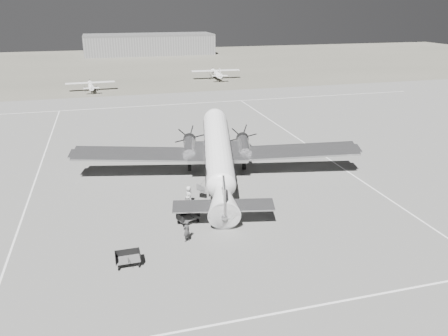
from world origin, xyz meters
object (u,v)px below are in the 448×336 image
light_plane_left (91,86)px  baggage_cart_far (128,259)px  ground_crew (187,231)px  light_plane_right (216,74)px  hangar_main (149,44)px  passenger (189,195)px  dc3_airliner (218,156)px  baggage_cart_near (188,218)px  ramp_agent (188,206)px

light_plane_left → baggage_cart_far: 63.26m
light_plane_left → ground_crew: light_plane_left is taller
baggage_cart_far → ground_crew: 4.69m
light_plane_right → light_plane_left: bearing=-161.7°
hangar_main → passenger: hangar_main is taller
dc3_airliner → baggage_cart_near: dc3_airliner is taller
light_plane_left → baggage_cart_far: light_plane_left is taller
hangar_main → baggage_cart_far: bearing=-96.9°
dc3_airliner → baggage_cart_near: (-4.28, -7.23, -2.20)m
hangar_main → passenger: 119.49m
light_plane_right → baggage_cart_near: 68.64m
light_plane_right → baggage_cart_far: size_ratio=6.54×
ramp_agent → hangar_main: bearing=5.7°
baggage_cart_near → ramp_agent: 1.14m
baggage_cart_far → ramp_agent: ramp_agent is taller
dc3_airliner → light_plane_right: bearing=87.8°
light_plane_left → ramp_agent: (8.00, -57.46, -0.04)m
passenger → ground_crew: bearing=-171.4°
dc3_airliner → passenger: dc3_airliner is taller
passenger → light_plane_right: bearing=4.6°
ramp_agent → baggage_cart_near: bearing=178.7°
light_plane_right → ground_crew: 71.36m
baggage_cart_far → ground_crew: (4.21, 2.05, 0.34)m
baggage_cart_near → passenger: bearing=52.9°
baggage_cart_far → light_plane_left: bearing=91.9°
hangar_main → baggage_cart_near: hangar_main is taller
baggage_cart_near → passenger: 3.46m
hangar_main → baggage_cart_near: size_ratio=25.15×
ramp_agent → dc3_airliner: bearing=-22.6°
light_plane_left → light_plane_right: light_plane_right is taller
dc3_airliner → baggage_cart_far: 15.17m
light_plane_left → light_plane_right: (26.86, 7.45, 0.17)m
hangar_main → light_plane_left: 66.56m
baggage_cart_near → baggage_cart_far: baggage_cart_far is taller
hangar_main → ramp_agent: size_ratio=22.83×
light_plane_left → baggage_cart_far: size_ratio=5.55×
passenger → ramp_agent: bearing=-170.9°
dc3_airliner → light_plane_left: (-12.07, 51.25, -1.71)m
baggage_cart_far → passenger: bearing=54.8°
hangar_main → baggage_cart_near: 122.92m
hangar_main → light_plane_left: (-18.33, -63.94, -2.34)m
passenger → light_plane_left: bearing=29.8°
baggage_cart_far → ramp_agent: 7.64m
dc3_airliner → passenger: 5.58m
hangar_main → ground_crew: 125.61m
light_plane_right → baggage_cart_far: light_plane_right is taller
ground_crew → ramp_agent: 3.77m
light_plane_right → ramp_agent: 67.59m
light_plane_left → baggage_cart_near: size_ratio=5.55×
baggage_cart_near → ground_crew: size_ratio=1.03×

